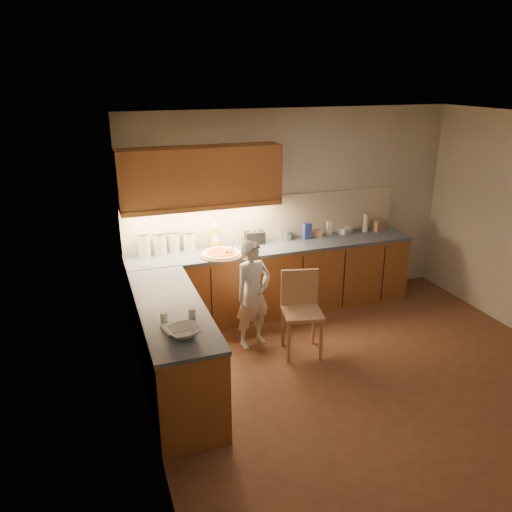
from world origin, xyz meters
The scene contains 24 objects.
room centered at (0.00, 0.00, 1.68)m, with size 4.54×4.50×2.62m.
l_counter centered at (-0.92, 1.25, 0.46)m, with size 3.77×2.62×0.92m.
backsplash centered at (-0.38, 1.99, 1.21)m, with size 3.75×0.02×0.58m, color beige.
upper_cabinets centered at (-1.27, 1.82, 1.85)m, with size 1.95×0.36×0.73m.
pizza_on_board centered at (-1.12, 1.56, 0.94)m, with size 0.51×0.51×0.21m.
child centered at (-0.93, 0.95, 0.64)m, with size 0.46×0.30×1.27m, color white.
wooden_chair centered at (-0.45, 0.66, 0.55)m, with size 0.50×0.50×0.94m.
mixing_bowl centered at (-1.95, -0.23, 0.95)m, with size 0.28×0.28×0.07m, color silver.
canister_a centered at (-2.00, 1.82, 1.08)m, with size 0.15×0.15×0.31m.
canister_b centered at (-1.81, 1.84, 1.07)m, with size 0.17×0.17×0.29m.
canister_c centered at (-1.63, 1.90, 1.05)m, with size 0.14×0.14×0.27m.
canister_d centered at (-1.44, 1.89, 1.04)m, with size 0.15×0.15×0.25m.
oil_jug centered at (-1.12, 1.87, 1.07)m, with size 0.12×0.10×0.32m.
toaster centered at (-0.59, 1.86, 1.00)m, with size 0.26×0.17×0.17m.
steel_pot centered at (-0.13, 1.87, 0.98)m, with size 0.16×0.16×0.12m.
blue_box centered at (0.14, 1.82, 1.03)m, with size 0.11×0.07×0.21m, color #34459C.
card_box_a centered at (0.29, 1.85, 0.97)m, with size 0.14×0.10×0.10m, color #9E7A55.
white_bottle centered at (0.49, 1.86, 1.02)m, with size 0.06×0.06×0.19m, color silver.
flat_pack centered at (0.74, 1.88, 0.96)m, with size 0.19×0.13×0.08m, color silver.
tall_jar centered at (1.05, 1.84, 1.05)m, with size 0.08×0.08×0.26m.
card_box_b centered at (1.26, 1.84, 1.00)m, with size 0.19×0.15×0.15m, color tan.
dough_cloth centered at (-1.97, -0.08, 0.93)m, with size 0.26×0.20×0.02m, color silver.
spice_jar_a centered at (-2.06, 0.09, 0.96)m, with size 0.06×0.06×0.08m, color white.
spice_jar_b centered at (-1.81, 0.07, 0.96)m, with size 0.07×0.07×0.09m, color silver.
Camera 1 is at (-2.61, -3.94, 3.00)m, focal length 35.00 mm.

